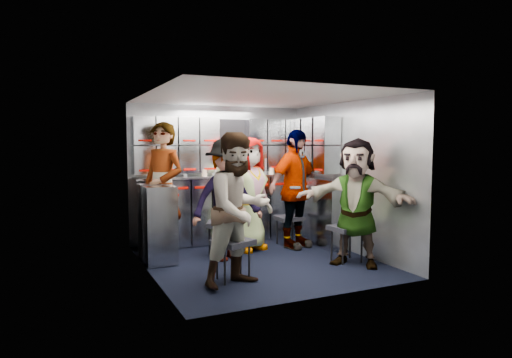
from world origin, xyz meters
name	(u,v)px	position (x,y,z in m)	size (l,w,h in m)	color
floor	(259,261)	(0.00, 0.00, 0.00)	(3.00, 3.00, 0.00)	black
wall_back	(219,173)	(0.00, 1.50, 1.05)	(2.80, 0.04, 2.10)	gray
wall_left	(149,185)	(-1.40, 0.00, 1.05)	(0.04, 3.00, 2.10)	gray
wall_right	(350,177)	(1.40, 0.00, 1.05)	(0.04, 3.00, 2.10)	gray
ceiling	(259,97)	(0.00, 0.00, 2.10)	(2.80, 3.00, 0.02)	silver
cart_bank_back	(224,210)	(0.00, 1.29, 0.49)	(2.68, 0.38, 0.99)	#989EA8
cart_bank_left	(157,223)	(-1.19, 0.56, 0.49)	(0.38, 0.76, 0.99)	#989EA8
counter	(224,176)	(0.00, 1.29, 1.01)	(2.68, 0.42, 0.03)	#AFB1B6
locker_bank_back	(222,145)	(0.00, 1.35, 1.49)	(2.68, 0.28, 0.82)	#989EA8
locker_bank_right	(314,145)	(1.25, 0.70, 1.49)	(0.28, 1.00, 0.82)	#989EA8
right_cabinet	(317,211)	(1.25, 0.60, 0.50)	(0.28, 1.20, 1.00)	#989EA8
coffee_niche	(232,146)	(0.18, 1.41, 1.47)	(0.46, 0.16, 0.84)	black
red_latch_strip	(228,186)	(0.00, 1.09, 0.88)	(2.60, 0.02, 0.03)	#B00800
jump_seat_near_left	(233,244)	(-0.61, -0.62, 0.41)	(0.50, 0.49, 0.46)	black
jump_seat_mid_left	(223,225)	(-0.33, 0.45, 0.42)	(0.52, 0.51, 0.47)	black
jump_seat_center	(243,219)	(0.13, 0.83, 0.41)	(0.40, 0.38, 0.47)	black
jump_seat_mid_right	(289,219)	(0.80, 0.68, 0.38)	(0.37, 0.35, 0.43)	black
jump_seat_near_right	(347,230)	(1.02, -0.48, 0.41)	(0.42, 0.40, 0.46)	black
attendant_standing	(163,189)	(-1.05, 0.81, 0.90)	(0.66, 0.43, 1.81)	black
attendant_arc_a	(239,210)	(-0.61, -0.80, 0.82)	(0.80, 0.62, 1.64)	black
attendant_arc_b	(227,199)	(-0.33, 0.27, 0.79)	(1.02, 0.59, 1.59)	black
attendant_arc_c	(248,194)	(0.13, 0.65, 0.80)	(0.79, 0.51, 1.61)	black
attendant_arc_d	(295,189)	(0.80, 0.50, 0.86)	(1.01, 0.42, 1.72)	black
attendant_arc_e	(356,202)	(1.02, -0.66, 0.79)	(1.47, 0.47, 1.59)	black
bottle_left	(185,168)	(-0.63, 1.24, 1.17)	(0.06, 0.06, 0.27)	white
bottle_mid	(215,168)	(-0.16, 1.24, 1.15)	(0.07, 0.07, 0.25)	white
bottle_right	(265,166)	(0.68, 1.24, 1.16)	(0.07, 0.07, 0.25)	white
cup_left	(204,173)	(-0.33, 1.23, 1.08)	(0.08, 0.08, 0.10)	#C5AB8B
cup_right	(271,171)	(0.78, 1.23, 1.08)	(0.09, 0.09, 0.10)	#C5AB8B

